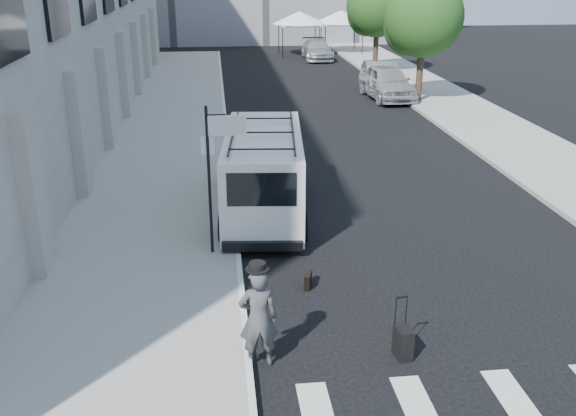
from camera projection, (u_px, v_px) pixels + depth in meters
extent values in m
plane|color=black|center=(347.00, 321.00, 12.57)|extent=(120.00, 120.00, 0.00)
cube|color=gray|center=(172.00, 127.00, 26.93)|extent=(4.50, 48.00, 0.15)
cube|color=gray|center=(445.00, 101.00, 32.04)|extent=(4.00, 56.00, 0.15)
cylinder|color=black|center=(209.00, 182.00, 14.58)|extent=(0.07, 0.07, 3.50)
cube|color=white|center=(208.00, 146.00, 14.29)|extent=(0.30, 0.03, 0.42)
cube|color=white|center=(227.00, 126.00, 14.16)|extent=(0.85, 0.06, 0.45)
cylinder|color=black|center=(419.00, 75.00, 31.41)|extent=(0.32, 0.32, 2.80)
sphere|color=#184215|center=(424.00, 17.00, 30.43)|extent=(3.80, 3.80, 3.80)
sphere|color=#184215|center=(411.00, 28.00, 31.15)|extent=(2.66, 2.66, 2.66)
cylinder|color=black|center=(376.00, 51.00, 39.76)|extent=(0.32, 0.32, 2.80)
sphere|color=#184215|center=(378.00, 5.00, 38.78)|extent=(3.80, 3.80, 3.80)
sphere|color=#184215|center=(369.00, 14.00, 39.50)|extent=(2.66, 2.66, 2.66)
cylinder|color=black|center=(283.00, 43.00, 46.39)|extent=(0.06, 0.06, 2.20)
cylinder|color=black|center=(321.00, 42.00, 46.68)|extent=(0.06, 0.06, 2.20)
cylinder|color=black|center=(279.00, 39.00, 48.99)|extent=(0.06, 0.06, 2.20)
cylinder|color=black|center=(315.00, 38.00, 49.28)|extent=(0.06, 0.06, 2.20)
cube|color=white|center=(299.00, 24.00, 47.42)|extent=(3.00, 3.00, 0.12)
cone|color=white|center=(299.00, 17.00, 47.24)|extent=(4.00, 4.00, 0.90)
cylinder|color=black|center=(325.00, 41.00, 47.19)|extent=(0.06, 0.06, 2.20)
cylinder|color=black|center=(362.00, 41.00, 47.48)|extent=(0.06, 0.06, 2.20)
cylinder|color=black|center=(319.00, 37.00, 49.79)|extent=(0.06, 0.06, 2.20)
cylinder|color=black|center=(355.00, 37.00, 50.08)|extent=(0.06, 0.06, 2.20)
cube|color=white|center=(341.00, 23.00, 48.22)|extent=(3.00, 3.00, 0.12)
cone|color=white|center=(341.00, 17.00, 48.04)|extent=(4.00, 4.00, 0.90)
imported|color=#3D3E40|center=(258.00, 318.00, 10.89)|extent=(0.68, 0.45, 1.85)
cube|color=black|center=(308.00, 280.00, 13.82)|extent=(0.24, 0.46, 0.34)
cube|color=black|center=(403.00, 343.00, 11.32)|extent=(0.30, 0.43, 0.58)
cylinder|color=black|center=(396.00, 311.00, 11.27)|extent=(0.02, 0.02, 0.55)
cylinder|color=black|center=(406.00, 310.00, 11.32)|extent=(0.02, 0.02, 0.55)
cube|color=black|center=(402.00, 297.00, 11.20)|extent=(0.22, 0.06, 0.03)
cube|color=silver|center=(264.00, 172.00, 17.36)|extent=(2.51, 5.59, 2.11)
cube|color=silver|center=(265.00, 159.00, 20.31)|extent=(1.99, 1.08, 1.11)
cube|color=black|center=(262.00, 189.00, 14.68)|extent=(1.61, 0.23, 0.80)
cylinder|color=black|center=(234.00, 180.00, 19.44)|extent=(0.35, 0.79, 0.76)
cylinder|color=black|center=(297.00, 180.00, 19.47)|extent=(0.35, 0.79, 0.76)
cylinder|color=black|center=(225.00, 228.00, 15.97)|extent=(0.35, 0.79, 0.76)
cylinder|color=black|center=(301.00, 227.00, 16.00)|extent=(0.35, 0.79, 0.76)
imported|color=#AAABB2|center=(387.00, 82.00, 32.65)|extent=(2.25, 5.05, 1.69)
imported|color=slate|center=(381.00, 77.00, 34.42)|extent=(2.23, 4.96, 1.58)
imported|color=#999CA1|center=(317.00, 50.00, 45.99)|extent=(2.04, 4.81, 1.38)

